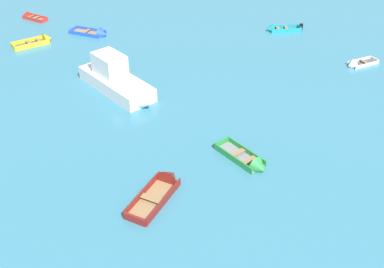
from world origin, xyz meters
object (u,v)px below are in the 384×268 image
at_px(rowboat_maroon_far_left, 163,186).
at_px(rowboat_white_distant_center, 356,64).
at_px(motor_launch_white_far_right, 120,82).
at_px(rowboat_red_far_back, 30,17).
at_px(rowboat_green_foreground_center, 251,163).
at_px(rowboat_blue_near_right, 97,34).
at_px(rowboat_yellow_cluster_inner, 41,41).
at_px(rowboat_turquoise_cluster_outer, 278,29).

height_order(rowboat_maroon_far_left, rowboat_white_distant_center, rowboat_maroon_far_left).
height_order(motor_launch_white_far_right, rowboat_red_far_back, motor_launch_white_far_right).
height_order(rowboat_green_foreground_center, rowboat_red_far_back, rowboat_green_foreground_center).
relative_size(rowboat_green_foreground_center, rowboat_red_far_back, 1.12).
distance_m(rowboat_maroon_far_left, rowboat_blue_near_right, 21.30).
relative_size(rowboat_green_foreground_center, rowboat_white_distant_center, 1.19).
distance_m(rowboat_maroon_far_left, rowboat_yellow_cluster_inner, 21.72).
bearing_deg(rowboat_red_far_back, rowboat_maroon_far_left, -52.38).
bearing_deg(rowboat_yellow_cluster_inner, rowboat_white_distant_center, -1.77).
bearing_deg(rowboat_red_far_back, rowboat_turquoise_cluster_outer, 0.22).
bearing_deg(rowboat_blue_near_right, rowboat_white_distant_center, -8.09).
bearing_deg(rowboat_red_far_back, rowboat_green_foreground_center, -42.40).
xyz_separation_m(rowboat_turquoise_cluster_outer, rowboat_yellow_cluster_inner, (-19.74, -5.44, 0.00)).
bearing_deg(rowboat_green_foreground_center, rowboat_maroon_far_left, -149.32).
height_order(rowboat_green_foreground_center, rowboat_white_distant_center, rowboat_green_foreground_center).
bearing_deg(motor_launch_white_far_right, rowboat_red_far_back, 134.10).
relative_size(rowboat_red_far_back, rowboat_yellow_cluster_inner, 0.91).
bearing_deg(motor_launch_white_far_right, rowboat_turquoise_cluster_outer, 49.57).
bearing_deg(rowboat_yellow_cluster_inner, rowboat_blue_near_right, 27.92).
bearing_deg(rowboat_yellow_cluster_inner, rowboat_red_far_back, 121.95).
bearing_deg(rowboat_blue_near_right, rowboat_maroon_far_left, -63.47).
xyz_separation_m(rowboat_turquoise_cluster_outer, rowboat_blue_near_right, (-15.51, -3.20, -0.03)).
relative_size(motor_launch_white_far_right, rowboat_maroon_far_left, 1.65).
height_order(rowboat_turquoise_cluster_outer, rowboat_maroon_far_left, rowboat_maroon_far_left).
bearing_deg(rowboat_white_distant_center, rowboat_green_foreground_center, -119.03).
relative_size(rowboat_turquoise_cluster_outer, rowboat_red_far_back, 1.14).
bearing_deg(rowboat_turquoise_cluster_outer, rowboat_blue_near_right, -168.35).
bearing_deg(rowboat_green_foreground_center, rowboat_red_far_back, 137.60).
xyz_separation_m(rowboat_red_far_back, rowboat_white_distant_center, (28.90, -6.14, -0.02)).
relative_size(rowboat_turquoise_cluster_outer, rowboat_blue_near_right, 0.90).
xyz_separation_m(rowboat_maroon_far_left, rowboat_white_distant_center, (11.82, 16.02, -0.06)).
xyz_separation_m(rowboat_yellow_cluster_inner, rowboat_blue_near_right, (4.23, 2.24, -0.03)).
distance_m(rowboat_maroon_far_left, rowboat_red_far_back, 27.98).
relative_size(rowboat_maroon_far_left, rowboat_white_distant_center, 1.50).
relative_size(rowboat_red_far_back, rowboat_blue_near_right, 0.79).
xyz_separation_m(motor_launch_white_far_right, rowboat_green_foreground_center, (9.20, -6.95, -0.61)).
xyz_separation_m(rowboat_red_far_back, rowboat_yellow_cluster_inner, (3.34, -5.35, 0.03)).
distance_m(rowboat_yellow_cluster_inner, rowboat_white_distant_center, 25.57).
distance_m(motor_launch_white_far_right, rowboat_maroon_far_left, 10.71).
distance_m(rowboat_turquoise_cluster_outer, rowboat_maroon_far_left, 23.05).
bearing_deg(rowboat_turquoise_cluster_outer, motor_launch_white_far_right, -130.43).
bearing_deg(rowboat_maroon_far_left, rowboat_turquoise_cluster_outer, 74.92).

